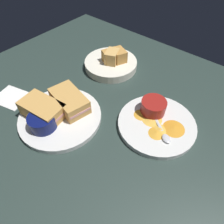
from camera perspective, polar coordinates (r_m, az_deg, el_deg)
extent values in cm
cube|color=#283833|center=(64.57, -7.18, -2.50)|extent=(110.00, 110.00, 3.00)
cylinder|color=silver|center=(64.05, -14.40, -1.41)|extent=(25.17, 25.17, 1.60)
cube|color=tan|center=(63.75, -11.98, 3.14)|extent=(14.34, 10.25, 4.80)
cube|color=#DB938E|center=(63.75, -11.98, 3.14)|extent=(14.47, 9.71, 0.80)
cube|color=tan|center=(63.37, -19.06, 0.75)|extent=(13.88, 9.22, 4.80)
cube|color=#DB938E|center=(63.37, -19.06, 0.75)|extent=(14.06, 8.66, 0.80)
cylinder|color=#0C144C|center=(60.54, -19.13, -2.58)|extent=(7.79, 7.79, 4.16)
cylinder|color=black|center=(59.32, -19.53, -1.55)|extent=(6.39, 6.39, 0.60)
cube|color=silver|center=(64.63, -11.37, 1.30)|extent=(1.22, 5.55, 0.40)
ellipsoid|color=silver|center=(62.85, -15.30, -1.24)|extent=(2.44, 3.36, 0.80)
cylinder|color=silver|center=(61.75, 12.52, -3.38)|extent=(23.18, 23.18, 1.60)
cylinder|color=maroon|center=(62.27, 11.63, 1.50)|extent=(7.66, 7.66, 4.24)
cylinder|color=olive|center=(61.06, 11.87, 2.60)|extent=(6.28, 6.28, 0.60)
cube|color=silver|center=(60.56, 12.95, -3.28)|extent=(4.96, 3.82, 0.40)
ellipsoid|color=silver|center=(57.73, 15.15, -7.29)|extent=(3.88, 3.64, 0.80)
cone|color=gold|center=(61.98, 8.27, -0.65)|extent=(6.05, 6.05, 0.60)
cone|color=orange|center=(60.68, 17.11, -4.36)|extent=(9.13, 9.13, 0.60)
cone|color=gold|center=(58.40, 12.53, -5.75)|extent=(6.57, 6.57, 0.60)
cone|color=gold|center=(59.33, 13.48, -4.83)|extent=(4.43, 4.43, 0.60)
cone|color=gold|center=(61.44, 11.27, -1.81)|extent=(6.95, 6.95, 0.60)
cylinder|color=silver|center=(81.63, -0.35, 13.39)|extent=(20.44, 20.44, 3.00)
cube|color=#C68C42|center=(80.01, 1.94, 15.78)|extent=(7.26, 6.45, 4.48)
cube|color=#C68C42|center=(79.65, -0.33, 15.62)|extent=(6.39, 7.24, 4.41)
cube|color=tan|center=(78.99, 0.02, 15.41)|extent=(6.27, 7.18, 4.65)
cube|color=white|center=(77.10, -26.60, 3.78)|extent=(12.94, 11.51, 0.40)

